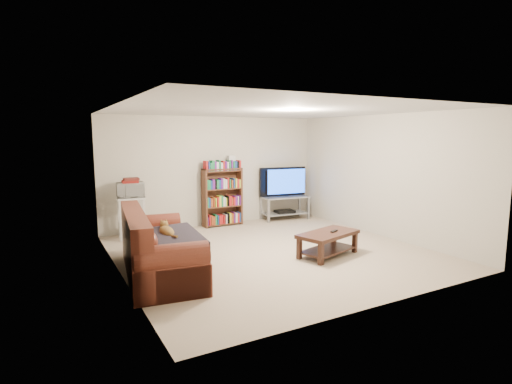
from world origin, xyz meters
TOP-DOWN VIEW (x-y plane):
  - floor at (0.00, 0.00)m, footprint 5.00×5.00m
  - ceiling at (0.00, 0.00)m, footprint 5.00×5.00m
  - wall_back at (0.00, 2.50)m, footprint 5.00×0.00m
  - wall_front at (0.00, -2.50)m, footprint 5.00×0.00m
  - wall_left at (-2.50, 0.00)m, footprint 0.00×5.00m
  - wall_right at (2.50, 0.00)m, footprint 0.00×5.00m
  - sofa at (-2.07, -0.17)m, footprint 1.22×2.29m
  - blanket at (-1.90, -0.35)m, footprint 0.90×1.14m
  - cat at (-1.88, -0.15)m, footprint 0.31×0.62m
  - coffee_table at (0.70, -0.63)m, footprint 1.20×0.83m
  - remote at (0.81, -0.65)m, footprint 0.18×0.12m
  - tv_stand at (1.66, 2.20)m, footprint 1.16×0.61m
  - television at (1.66, 2.20)m, footprint 1.20×0.28m
  - dvd_player at (1.66, 2.20)m, footprint 0.47×0.35m
  - bookshelf at (0.09, 2.30)m, footprint 0.89×0.28m
  - shelf_clutter at (0.19, 2.31)m, footprint 0.65×0.20m
  - microwave_stand at (-1.92, 2.09)m, footprint 0.54×0.41m
  - microwave at (-1.92, 2.09)m, footprint 0.53×0.38m
  - game_boxes at (-1.92, 2.09)m, footprint 0.32×0.28m

SIDE VIEW (x-z plane):
  - floor at x=0.00m, z-range 0.00..0.00m
  - dvd_player at x=1.66m, z-range 0.16..0.22m
  - coffee_table at x=0.70m, z-range 0.08..0.48m
  - sofa at x=-2.07m, z-range -0.14..0.79m
  - tv_stand at x=1.66m, z-range 0.10..0.65m
  - remote at x=0.81m, z-range 0.40..0.42m
  - microwave_stand at x=-1.92m, z-range 0.11..0.93m
  - blanket at x=-1.90m, z-range 0.45..0.64m
  - cat at x=-1.88m, z-range 0.52..0.70m
  - bookshelf at x=0.09m, z-range 0.02..1.30m
  - television at x=1.66m, z-range 0.56..1.24m
  - microwave at x=-1.92m, z-range 0.81..1.09m
  - game_boxes at x=-1.92m, z-range 1.09..1.14m
  - wall_back at x=0.00m, z-range -1.30..3.70m
  - wall_front at x=0.00m, z-range -1.30..3.70m
  - wall_left at x=-2.50m, z-range -1.30..3.70m
  - wall_right at x=2.50m, z-range -1.30..3.70m
  - shelf_clutter at x=0.19m, z-range 1.24..1.52m
  - ceiling at x=0.00m, z-range 2.40..2.40m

